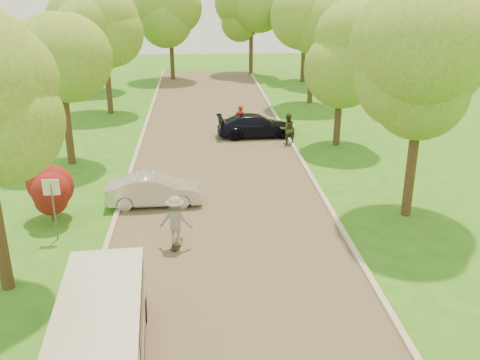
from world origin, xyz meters
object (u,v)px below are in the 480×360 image
object	(u,v)px
street_sign	(52,197)
person_striped	(240,120)
silver_sedan	(154,190)
skateboarder	(176,220)
person_olive	(287,129)
dark_sedan	(256,125)
minivan	(102,330)
longboard	(177,244)

from	to	relation	value
street_sign	person_striped	distance (m)	14.35
street_sign	silver_sedan	size ratio (longest dim) A/B	0.59
skateboarder	person_olive	world-z (taller)	skateboarder
street_sign	skateboarder	bearing A→B (deg)	-12.27
dark_sedan	skateboarder	distance (m)	13.38
street_sign	person_olive	bearing A→B (deg)	47.00
person_striped	silver_sedan	bearing A→B (deg)	82.74
dark_sedan	person_olive	world-z (taller)	person_olive
street_sign	minivan	world-z (taller)	street_sign
person_striped	skateboarder	bearing A→B (deg)	92.51
person_striped	street_sign	bearing A→B (deg)	75.59
person_striped	person_olive	xyz separation A→B (m)	(2.33, -2.06, -0.01)
street_sign	dark_sedan	distance (m)	14.40
skateboarder	dark_sedan	bearing A→B (deg)	-97.29
longboard	person_striped	world-z (taller)	person_striped
dark_sedan	minivan	bearing A→B (deg)	160.67
dark_sedan	person_striped	world-z (taller)	person_striped
dark_sedan	skateboarder	xyz separation A→B (m)	(-4.02, -12.76, 0.33)
longboard	street_sign	bearing A→B (deg)	-2.05
silver_sedan	skateboarder	xyz separation A→B (m)	(0.96, -3.60, 0.35)
street_sign	longboard	distance (m)	4.42
silver_sedan	longboard	xyz separation A→B (m)	(0.96, -3.60, -0.51)
dark_sedan	person_olive	size ratio (longest dim) A/B	2.58
person_olive	skateboarder	bearing A→B (deg)	54.19
longboard	silver_sedan	bearing A→B (deg)	-64.80
longboard	person_olive	bearing A→B (deg)	-106.08
street_sign	person_olive	size ratio (longest dim) A/B	1.30
minivan	person_olive	xyz separation A→B (m)	(7.00, 16.80, -0.09)
street_sign	skateboarder	world-z (taller)	street_sign
minivan	person_olive	bearing A→B (deg)	63.55
skateboarder	person_olive	bearing A→B (deg)	-106.08
silver_sedan	person_striped	xyz separation A→B (m)	(4.15, 9.64, 0.24)
minivan	skateboarder	distance (m)	5.81
street_sign	longboard	world-z (taller)	street_sign
street_sign	minivan	bearing A→B (deg)	-68.24
longboard	person_striped	xyz separation A→B (m)	(3.19, 13.24, 0.75)
silver_sedan	longboard	size ratio (longest dim) A/B	4.10
dark_sedan	silver_sedan	bearing A→B (deg)	148.77
dark_sedan	street_sign	bearing A→B (deg)	143.04
silver_sedan	person_striped	world-z (taller)	person_striped
silver_sedan	person_striped	size ratio (longest dim) A/B	2.18
silver_sedan	skateboarder	world-z (taller)	skateboarder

